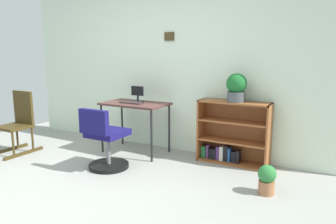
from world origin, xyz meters
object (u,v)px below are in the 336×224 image
Objects in this scene: monitor at (138,95)px; potted_plant_floor at (267,179)px; rocking_chair at (19,122)px; desk at (135,107)px; keyboard at (131,103)px; potted_plant_on_shelf at (236,87)px; office_chair at (105,143)px; bookshelf_low at (233,135)px.

monitor is 2.27m from potted_plant_floor.
desk is at bearing 28.46° from rocking_chair.
monitor reaches higher than keyboard.
potted_plant_on_shelf is at bearing 11.45° from keyboard.
keyboard is (0.01, -0.17, -0.10)m from monitor.
keyboard is at bearing 167.92° from potted_plant_floor.
keyboard is 0.82m from office_chair.
monitor is 1.02m from office_chair.
desk is 1.51m from potted_plant_on_shelf.
rocking_chair is 2.86× the size of potted_plant_floor.
potted_plant_on_shelf reaches higher than desk.
bookshelf_low is 1.04m from potted_plant_floor.
desk is 1.00× the size of bookshelf_low.
desk is 1.77m from rocking_chair.
bookshelf_low reaches higher than keyboard.
potted_plant_floor is at bearing 5.19° from rocking_chair.
monitor is 0.26× the size of rocking_chair.
monitor is 0.74× the size of potted_plant_floor.
monitor is 0.29× the size of office_chair.
office_chair is 0.88× the size of rocking_chair.
bookshelf_low is at bearing 11.48° from desk.
monitor is 0.63× the size of potted_plant_on_shelf.
bookshelf_low is 2.58× the size of potted_plant_on_shelf.
potted_plant_on_shelf reaches higher than potted_plant_floor.
rocking_chair reaches higher than desk.
desk is at bearing -171.13° from potted_plant_on_shelf.
potted_plant_on_shelf reaches higher than monitor.
rocking_chair is (-1.54, -0.84, -0.23)m from desk.
potted_plant_on_shelf is 1.29m from potted_plant_floor.
keyboard is at bearing -100.41° from desk.
bookshelf_low is (2.95, 1.12, -0.07)m from rocking_chair.
keyboard is at bearing -165.94° from bookshelf_low.
potted_plant_floor is (2.07, -0.61, -0.69)m from monitor.
rocking_chair is (-1.62, -0.07, 0.11)m from office_chair.
office_chair is 1.62m from rocking_chair.
keyboard is (-0.01, -0.07, 0.08)m from desk.
bookshelf_low is at bearing 7.23° from monitor.
potted_plant_on_shelf is at bearing 35.87° from office_chair.
monitor is (-0.02, 0.10, 0.17)m from desk.
bookshelf_low reaches higher than potted_plant_floor.
monitor is at bearing 31.75° from rocking_chair.
potted_plant_on_shelf is at bearing 128.97° from potted_plant_floor.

